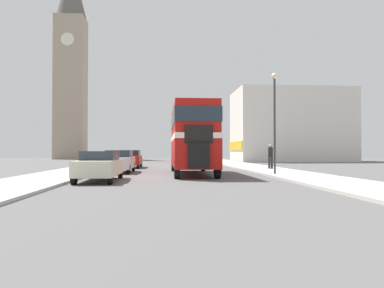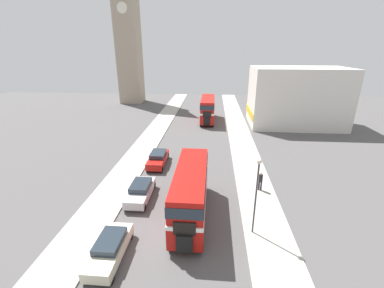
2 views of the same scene
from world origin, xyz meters
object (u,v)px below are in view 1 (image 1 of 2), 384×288
object	(u,v)px
car_parked_far	(130,159)
car_parked_mid	(119,161)
pedestrian_walking	(271,155)
street_lamp	(275,108)
double_decker_bus	(192,135)
bus_distant	(181,143)
car_parked_near	(100,165)
church_tower	(71,57)

from	to	relation	value
car_parked_far	car_parked_mid	bearing A→B (deg)	-90.62
pedestrian_walking	street_lamp	bearing A→B (deg)	-103.89
double_decker_bus	pedestrian_walking	distance (m)	7.68
bus_distant	street_lamp	world-z (taller)	street_lamp
bus_distant	car_parked_mid	xyz separation A→B (m)	(-5.30, -26.76, -1.77)
car_parked_mid	pedestrian_walking	xyz separation A→B (m)	(10.91, 2.19, 0.38)
car_parked_far	street_lamp	size ratio (longest dim) A/B	0.80
bus_distant	street_lamp	bearing A→B (deg)	-82.40
double_decker_bus	car_parked_far	distance (m)	10.56
pedestrian_walking	car_parked_mid	bearing A→B (deg)	-168.63
double_decker_bus	car_parked_mid	size ratio (longest dim) A/B	2.02
pedestrian_walking	double_decker_bus	bearing A→B (deg)	-144.93
bus_distant	pedestrian_walking	xyz separation A→B (m)	(5.60, -24.57, -1.39)
car_parked_near	car_parked_far	xyz separation A→B (m)	(0.15, 14.23, 0.03)
car_parked_far	church_tower	world-z (taller)	church_tower
car_parked_near	church_tower	distance (m)	54.91
car_parked_mid	car_parked_far	xyz separation A→B (m)	(0.08, 7.19, 0.01)
bus_distant	car_parked_near	distance (m)	34.27
bus_distant	car_parked_far	xyz separation A→B (m)	(-5.22, -19.57, -1.76)
car_parked_far	pedestrian_walking	size ratio (longest dim) A/B	2.56
car_parked_far	street_lamp	bearing A→B (deg)	-50.00
car_parked_near	car_parked_far	world-z (taller)	car_parked_far
double_decker_bus	car_parked_far	size ratio (longest dim) A/B	1.99
car_parked_near	car_parked_mid	distance (m)	7.04
street_lamp	church_tower	size ratio (longest dim) A/B	0.16
car_parked_far	pedestrian_walking	xyz separation A→B (m)	(10.83, -5.00, 0.37)
car_parked_far	church_tower	xyz separation A→B (m)	(-13.85, 35.92, 17.65)
car_parked_near	street_lamp	size ratio (longest dim) A/B	0.79
street_lamp	church_tower	distance (m)	54.38
double_decker_bus	bus_distant	size ratio (longest dim) A/B	0.98
double_decker_bus	car_parked_near	bearing A→B (deg)	-134.41
car_parked_mid	pedestrian_walking	distance (m)	11.13
double_decker_bus	pedestrian_walking	size ratio (longest dim) A/B	5.09
double_decker_bus	street_lamp	bearing A→B (deg)	-20.52
bus_distant	pedestrian_walking	size ratio (longest dim) A/B	5.20
double_decker_bus	car_parked_mid	xyz separation A→B (m)	(-4.71, 2.16, -1.67)
car_parked_near	pedestrian_walking	xyz separation A→B (m)	(10.98, 9.23, 0.40)
car_parked_near	car_parked_mid	world-z (taller)	car_parked_mid
bus_distant	car_parked_far	size ratio (longest dim) A/B	2.03
pedestrian_walking	church_tower	distance (m)	50.81
pedestrian_walking	church_tower	world-z (taller)	church_tower
bus_distant	church_tower	distance (m)	29.72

